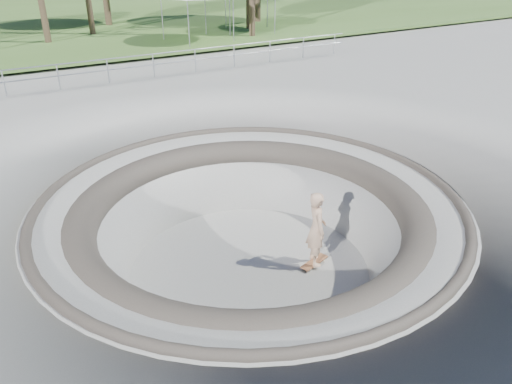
% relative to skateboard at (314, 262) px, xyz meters
% --- Properties ---
extents(ground, '(180.00, 180.00, 0.00)m').
position_rel_skateboard_xyz_m(ground, '(-1.47, 0.78, 1.83)').
color(ground, '#9E9E99').
rests_on(ground, ground).
extents(skate_bowl, '(14.00, 14.00, 4.10)m').
position_rel_skateboard_xyz_m(skate_bowl, '(-1.47, 0.78, -0.00)').
color(skate_bowl, '#9E9E99').
rests_on(skate_bowl, ground).
extents(grass_strip, '(180.00, 36.00, 0.12)m').
position_rel_skateboard_xyz_m(grass_strip, '(-1.47, 34.78, 2.05)').
color(grass_strip, '#416327').
rests_on(grass_strip, ground).
extents(distant_hills, '(103.20, 45.00, 28.60)m').
position_rel_skateboard_xyz_m(distant_hills, '(2.30, 57.96, -5.19)').
color(distant_hills, brown).
rests_on(distant_hills, ground).
extents(safety_railing, '(25.00, 0.06, 1.03)m').
position_rel_skateboard_xyz_m(safety_railing, '(-1.47, 12.78, 2.52)').
color(safety_railing, '#919599').
rests_on(safety_railing, ground).
extents(skateboard, '(0.93, 0.50, 0.09)m').
position_rel_skateboard_xyz_m(skateboard, '(0.00, 0.00, 0.00)').
color(skateboard, brown).
rests_on(skateboard, ground).
extents(skater, '(0.69, 0.85, 2.00)m').
position_rel_skateboard_xyz_m(skater, '(0.00, 0.00, 1.02)').
color(skater, tan).
rests_on(skater, skateboard).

